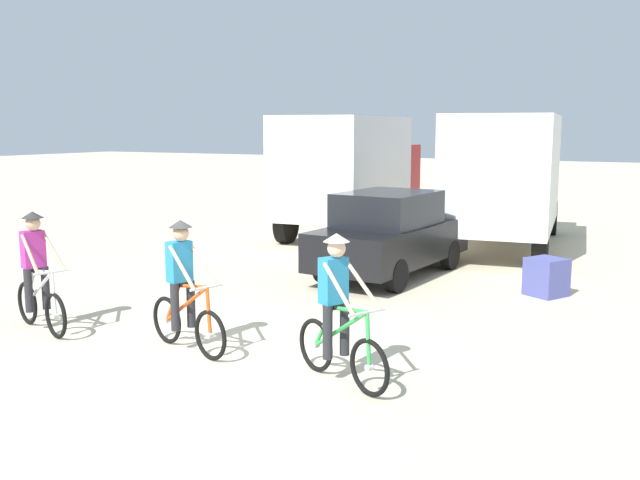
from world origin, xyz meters
name	(u,v)px	position (x,y,z in m)	size (l,w,h in m)	color
ground_plane	(212,356)	(0.00, 0.00, 0.00)	(120.00, 120.00, 0.00)	beige
box_truck_avon_van	(352,169)	(-3.11, 10.99, 1.87)	(2.96, 6.93, 3.35)	white
box_truck_white_box	(506,174)	(1.39, 10.64, 1.87)	(3.19, 6.99, 3.35)	white
sedan_parked	(390,234)	(0.13, 5.98, 0.88)	(2.11, 4.33, 1.76)	black
cyclist_orange_shirt	(37,276)	(-3.06, -0.20, 0.85)	(1.66, 0.71, 1.82)	black
cyclist_cowboy_hat	(184,291)	(-0.47, 0.04, 0.85)	(1.67, 0.69, 1.82)	black
cyclist_near_camera	(338,314)	(1.94, -0.07, 0.85)	(1.58, 0.86, 1.82)	black
supply_crate	(546,277)	(3.34, 5.71, 0.35)	(0.61, 0.61, 0.69)	#4C5199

